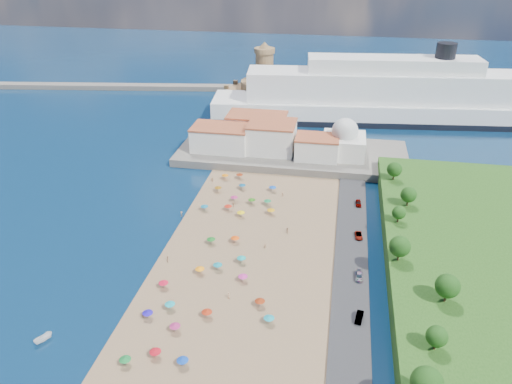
# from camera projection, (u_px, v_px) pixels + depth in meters

# --- Properties ---
(ground) EXTENTS (700.00, 700.00, 0.00)m
(ground) POSITION_uv_depth(u_px,v_px,m) (226.00, 257.00, 137.30)
(ground) COLOR #071938
(ground) RESTS_ON ground
(terrace) EXTENTS (90.00, 36.00, 3.00)m
(terrace) POSITION_uv_depth(u_px,v_px,m) (292.00, 153.00, 198.90)
(terrace) COLOR #59544C
(terrace) RESTS_ON ground
(jetty) EXTENTS (18.00, 70.00, 2.40)m
(jetty) POSITION_uv_depth(u_px,v_px,m) (254.00, 122.00, 233.11)
(jetty) COLOR #59544C
(jetty) RESTS_ON ground
(breakwater) EXTENTS (199.03, 34.77, 2.60)m
(breakwater) POSITION_uv_depth(u_px,v_px,m) (101.00, 86.00, 287.84)
(breakwater) COLOR #59544C
(breakwater) RESTS_ON ground
(waterfront_buildings) EXTENTS (57.00, 29.00, 11.00)m
(waterfront_buildings) POSITION_uv_depth(u_px,v_px,m) (260.00, 136.00, 198.59)
(waterfront_buildings) COLOR silver
(waterfront_buildings) RESTS_ON terrace
(domed_building) EXTENTS (16.00, 16.00, 15.00)m
(domed_building) POSITION_uv_depth(u_px,v_px,m) (344.00, 141.00, 190.58)
(domed_building) COLOR silver
(domed_building) RESTS_ON terrace
(fortress) EXTENTS (40.00, 40.00, 32.40)m
(fortress) POSITION_uv_depth(u_px,v_px,m) (264.00, 93.00, 256.84)
(fortress) COLOR #9B7B4D
(fortress) RESTS_ON ground
(cruise_ship) EXTENTS (169.12, 42.56, 36.61)m
(cruise_ship) POSITION_uv_depth(u_px,v_px,m) (390.00, 98.00, 233.93)
(cruise_ship) COLOR black
(cruise_ship) RESTS_ON ground
(beach_parasols) EXTENTS (30.94, 118.71, 2.20)m
(beach_parasols) POSITION_uv_depth(u_px,v_px,m) (213.00, 271.00, 128.00)
(beach_parasols) COLOR gray
(beach_parasols) RESTS_ON beach
(beachgoers) EXTENTS (35.54, 98.71, 1.89)m
(beachgoers) POSITION_uv_depth(u_px,v_px,m) (221.00, 250.00, 138.47)
(beachgoers) COLOR tan
(beachgoers) RESTS_ON beach
(moored_boats) EXTENTS (9.34, 25.03, 1.65)m
(moored_boats) POSITION_uv_depth(u_px,v_px,m) (31.00, 374.00, 99.87)
(moored_boats) COLOR white
(moored_boats) RESTS_ON ground
(parked_cars) EXTENTS (2.46, 59.81, 1.44)m
(parked_cars) POSITION_uv_depth(u_px,v_px,m) (359.00, 252.00, 137.40)
(parked_cars) COLOR gray
(parked_cars) RESTS_ON promenade
(hillside_trees) EXTENTS (14.57, 112.54, 7.37)m
(hillside_trees) POSITION_uv_depth(u_px,v_px,m) (417.00, 268.00, 116.29)
(hillside_trees) COLOR #382314
(hillside_trees) RESTS_ON hillside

